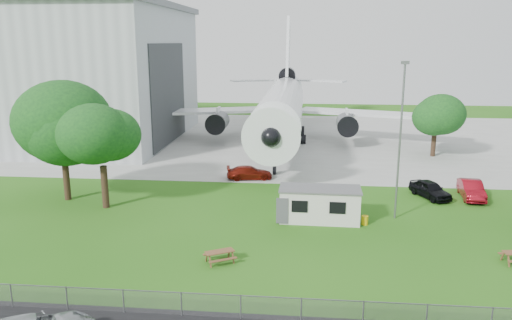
# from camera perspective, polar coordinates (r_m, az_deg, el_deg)

# --- Properties ---
(ground) EXTENTS (160.00, 160.00, 0.00)m
(ground) POSITION_cam_1_polar(r_m,az_deg,el_deg) (34.47, 3.62, -9.69)
(ground) COLOR #3A771E
(concrete_apron) EXTENTS (120.00, 46.00, 0.03)m
(concrete_apron) POSITION_cam_1_polar(r_m,az_deg,el_deg) (71.00, 4.69, 2.40)
(concrete_apron) COLOR #B7B7B2
(concrete_apron) RESTS_ON ground
(hangar) EXTENTS (43.00, 31.00, 18.55)m
(hangar) POSITION_cam_1_polar(r_m,az_deg,el_deg) (78.18, -24.64, 9.19)
(hangar) COLOR #B2B7BC
(hangar) RESTS_ON ground
(airliner) EXTENTS (46.36, 47.73, 17.69)m
(airliner) POSITION_cam_1_polar(r_m,az_deg,el_deg) (68.12, 3.05, 6.43)
(airliner) COLOR white
(airliner) RESTS_ON ground
(site_cabin) EXTENTS (6.78, 2.84, 2.62)m
(site_cabin) POSITION_cam_1_polar(r_m,az_deg,el_deg) (38.77, 7.31, -5.04)
(site_cabin) COLOR silver
(site_cabin) RESTS_ON ground
(picnic_west) EXTENTS (2.30, 2.18, 0.76)m
(picnic_west) POSITION_cam_1_polar(r_m,az_deg,el_deg) (32.00, -4.15, -11.59)
(picnic_west) COLOR brown
(picnic_west) RESTS_ON ground
(lamp_mast) EXTENTS (0.16, 0.16, 12.00)m
(lamp_mast) POSITION_cam_1_polar(r_m,az_deg,el_deg) (39.32, 16.11, 1.87)
(lamp_mast) COLOR slate
(lamp_mast) RESTS_ON ground
(tree_west_big) EXTENTS (8.89, 8.89, 10.75)m
(tree_west_big) POSITION_cam_1_polar(r_m,az_deg,el_deg) (45.48, -21.31, 3.37)
(tree_west_big) COLOR #382619
(tree_west_big) RESTS_ON ground
(tree_west_small) EXTENTS (6.26, 6.26, 9.27)m
(tree_west_small) POSITION_cam_1_polar(r_m,az_deg,el_deg) (42.19, -17.29, 2.72)
(tree_west_small) COLOR #382619
(tree_west_small) RESTS_ON ground
(tree_far_apron) EXTENTS (6.11, 6.11, 8.21)m
(tree_far_apron) POSITION_cam_1_polar(r_m,az_deg,el_deg) (62.98, 19.88, 4.97)
(tree_far_apron) COLOR #382619
(tree_far_apron) RESTS_ON ground
(car_ne_hatch) EXTENTS (3.42, 4.75, 1.50)m
(car_ne_hatch) POSITION_cam_1_polar(r_m,az_deg,el_deg) (46.75, 19.28, -3.20)
(car_ne_hatch) COLOR black
(car_ne_hatch) RESTS_ON ground
(car_ne_sedan) EXTENTS (2.16, 4.96, 1.59)m
(car_ne_sedan) POSITION_cam_1_polar(r_m,az_deg,el_deg) (47.85, 23.39, -3.14)
(car_ne_sedan) COLOR maroon
(car_ne_sedan) RESTS_ON ground
(car_apron_van) EXTENTS (4.80, 2.62, 1.32)m
(car_apron_van) POSITION_cam_1_polar(r_m,az_deg,el_deg) (50.06, -0.76, -1.47)
(car_apron_van) COLOR maroon
(car_apron_van) RESTS_ON ground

